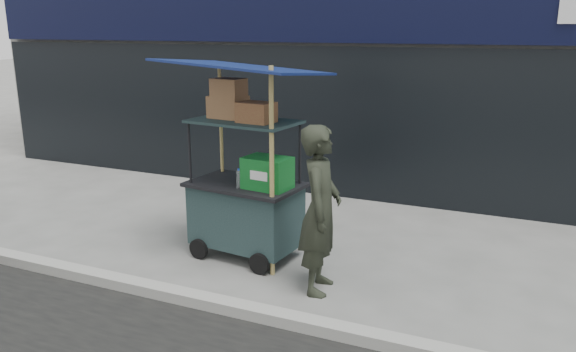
% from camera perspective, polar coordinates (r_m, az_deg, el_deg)
% --- Properties ---
extents(ground, '(80.00, 80.00, 0.00)m').
position_cam_1_polar(ground, '(5.57, 0.45, -13.92)').
color(ground, '#61625D').
rests_on(ground, ground).
extents(curb, '(80.00, 0.18, 0.12)m').
position_cam_1_polar(curb, '(5.38, -0.42, -14.30)').
color(curb, '#97978E').
rests_on(curb, ground).
extents(vendor_cart, '(1.87, 1.42, 2.36)m').
position_cam_1_polar(vendor_cart, '(6.62, -4.26, -1.45)').
color(vendor_cart, '#192B2B').
rests_on(vendor_cart, ground).
extents(vendor_man, '(0.53, 0.71, 1.76)m').
position_cam_1_polar(vendor_man, '(5.74, 3.31, -3.46)').
color(vendor_man, '#24291E').
rests_on(vendor_man, ground).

